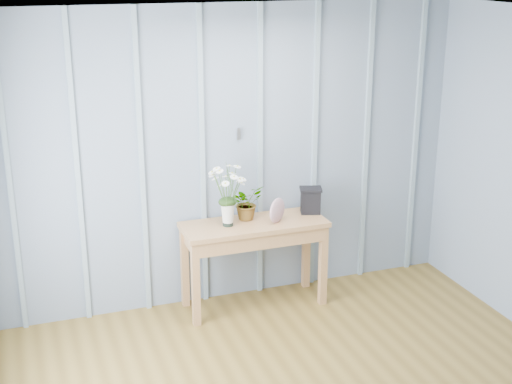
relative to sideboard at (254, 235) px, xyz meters
name	(u,v)px	position (x,y,z in m)	size (l,w,h in m)	color
room_shell	(294,98)	(-0.11, -1.08, 1.35)	(4.00, 4.50, 2.50)	gray
sideboard	(254,235)	(0.00, 0.00, 0.00)	(1.20, 0.45, 0.75)	#A47344
daisy_vase	(227,187)	(-0.22, 0.00, 0.45)	(0.38, 0.29, 0.53)	black
spider_plant	(247,202)	(-0.03, 0.10, 0.26)	(0.26, 0.23, 0.29)	black
felt_disc_vessel	(277,210)	(0.18, -0.06, 0.22)	(0.21, 0.06, 0.21)	#8B4266
carved_box	(311,200)	(0.53, 0.06, 0.23)	(0.22, 0.19, 0.22)	black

